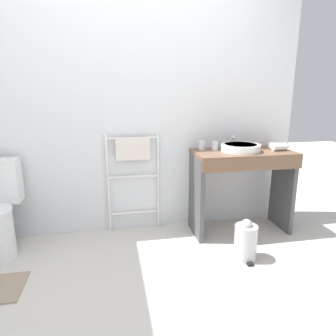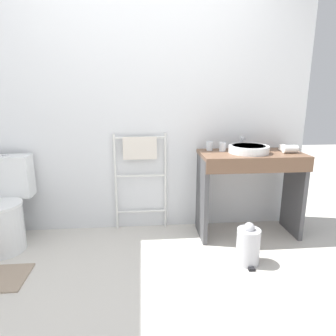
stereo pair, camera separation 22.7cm
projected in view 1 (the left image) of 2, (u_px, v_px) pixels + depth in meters
name	position (u px, v px, depth m)	size (l,w,h in m)	color
ground_plane	(159.00, 325.00, 1.81)	(12.00, 12.00, 0.00)	beige
wall_back	(134.00, 94.00, 2.86)	(3.28, 0.12, 2.70)	silver
towel_radiator	(133.00, 162.00, 2.90)	(0.52, 0.06, 0.98)	white
vanity_counter	(242.00, 178.00, 2.91)	(0.95, 0.47, 0.82)	brown
sink_basin	(241.00, 147.00, 2.84)	(0.37, 0.37, 0.07)	white
faucet	(233.00, 140.00, 3.02)	(0.02, 0.10, 0.12)	silver
cup_near_wall	(202.00, 145.00, 2.92)	(0.06, 0.06, 0.09)	silver
cup_near_edge	(215.00, 146.00, 2.90)	(0.06, 0.06, 0.09)	silver
hair_dryer	(279.00, 147.00, 2.89)	(0.18, 0.16, 0.07)	white
trash_bin	(246.00, 242.00, 2.50)	(0.19, 0.22, 0.36)	#B7B7BC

